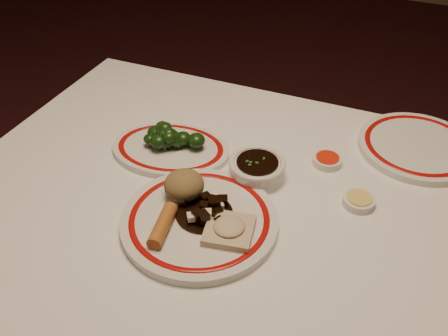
% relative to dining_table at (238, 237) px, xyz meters
% --- Properties ---
extents(dining_table, '(1.20, 0.90, 0.75)m').
position_rel_dining_table_xyz_m(dining_table, '(0.00, 0.00, 0.00)').
color(dining_table, white).
rests_on(dining_table, ground).
extents(main_plate, '(0.31, 0.31, 0.02)m').
position_rel_dining_table_xyz_m(main_plate, '(-0.05, -0.08, 0.10)').
color(main_plate, silver).
rests_on(main_plate, dining_table).
extents(rice_mound, '(0.08, 0.08, 0.06)m').
position_rel_dining_table_xyz_m(rice_mound, '(-0.10, -0.03, 0.14)').
color(rice_mound, olive).
rests_on(rice_mound, main_plate).
extents(spring_roll, '(0.04, 0.10, 0.03)m').
position_rel_dining_table_xyz_m(spring_roll, '(-0.10, -0.14, 0.12)').
color(spring_roll, '#B16C2B').
rests_on(spring_roll, main_plate).
extents(fried_wonton, '(0.10, 0.10, 0.02)m').
position_rel_dining_table_xyz_m(fried_wonton, '(0.02, -0.09, 0.12)').
color(fried_wonton, '#C7B08C').
rests_on(fried_wonton, main_plate).
extents(stirfry_heap, '(0.11, 0.11, 0.03)m').
position_rel_dining_table_xyz_m(stirfry_heap, '(-0.04, -0.07, 0.12)').
color(stirfry_heap, black).
rests_on(stirfry_heap, main_plate).
extents(broccoli_plate, '(0.29, 0.27, 0.02)m').
position_rel_dining_table_xyz_m(broccoli_plate, '(-0.21, 0.10, 0.10)').
color(broccoli_plate, silver).
rests_on(broccoli_plate, dining_table).
extents(broccoli_pile, '(0.14, 0.10, 0.05)m').
position_rel_dining_table_xyz_m(broccoli_pile, '(-0.21, 0.11, 0.13)').
color(broccoli_pile, '#23471C').
rests_on(broccoli_pile, broccoli_plate).
extents(soy_bowl, '(0.12, 0.12, 0.04)m').
position_rel_dining_table_xyz_m(soy_bowl, '(0.00, 0.10, 0.11)').
color(soy_bowl, silver).
rests_on(soy_bowl, dining_table).
extents(sweet_sour_dish, '(0.06, 0.06, 0.02)m').
position_rel_dining_table_xyz_m(sweet_sour_dish, '(0.13, 0.20, 0.10)').
color(sweet_sour_dish, silver).
rests_on(sweet_sour_dish, dining_table).
extents(mustard_dish, '(0.06, 0.06, 0.02)m').
position_rel_dining_table_xyz_m(mustard_dish, '(0.22, 0.09, 0.10)').
color(mustard_dish, silver).
rests_on(mustard_dish, dining_table).
extents(far_plate, '(0.30, 0.30, 0.02)m').
position_rel_dining_table_xyz_m(far_plate, '(0.31, 0.33, 0.10)').
color(far_plate, silver).
rests_on(far_plate, dining_table).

